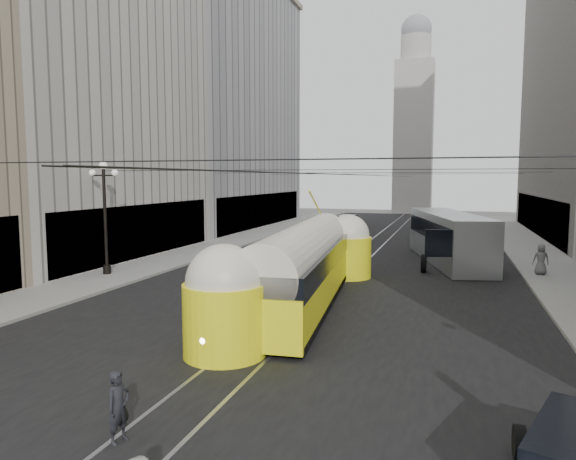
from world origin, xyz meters
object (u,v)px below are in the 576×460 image
Objects in this scene: pedestrian_crossing_a at (119,407)px; pedestrian_sidewalk_right at (541,259)px; streetcar at (304,266)px; city_bus at (448,235)px.

pedestrian_sidewalk_right is at bearing -13.53° from pedestrian_crossing_a.
city_bus is at bearing 67.04° from streetcar.
streetcar is at bearing 38.25° from pedestrian_sidewalk_right.
city_bus is 8.54× the size of pedestrian_crossing_a.
streetcar is 10.56× the size of pedestrian_crossing_a.
pedestrian_crossing_a is (-6.51, -26.65, -1.01)m from city_bus.
pedestrian_crossing_a is 25.58m from pedestrian_sidewalk_right.
streetcar is 1.24× the size of city_bus.
city_bus is at bearing -42.02° from pedestrian_sidewalk_right.
streetcar is 15.12m from pedestrian_sidewalk_right.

